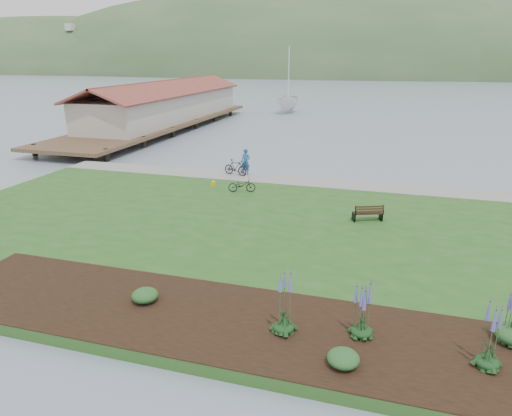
{
  "coord_description": "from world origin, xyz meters",
  "views": [
    {
      "loc": [
        5.43,
        -21.29,
        8.22
      ],
      "look_at": [
        -0.4,
        -1.66,
        1.3
      ],
      "focal_mm": 32.0,
      "sensor_mm": 36.0,
      "label": 1
    }
  ],
  "objects": [
    {
      "name": "ground",
      "position": [
        0.0,
        0.0,
        0.0
      ],
      "size": [
        600.0,
        600.0,
        0.0
      ],
      "primitive_type": "plane",
      "color": "slate",
      "rests_on": "ground"
    },
    {
      "name": "lawn",
      "position": [
        0.0,
        -2.0,
        0.2
      ],
      "size": [
        34.0,
        20.0,
        0.4
      ],
      "primitive_type": "cube",
      "color": "#24501C",
      "rests_on": "ground"
    },
    {
      "name": "shoreline_path",
      "position": [
        0.0,
        6.9,
        0.42
      ],
      "size": [
        34.0,
        2.2,
        0.03
      ],
      "primitive_type": "cube",
      "color": "gray",
      "rests_on": "lawn"
    },
    {
      "name": "garden_bed",
      "position": [
        3.0,
        -9.8,
        0.42
      ],
      "size": [
        24.0,
        4.4,
        0.04
      ],
      "primitive_type": "cube",
      "color": "black",
      "rests_on": "lawn"
    },
    {
      "name": "far_hillside",
      "position": [
        20.0,
        170.0,
        0.0
      ],
      "size": [
        580.0,
        80.0,
        38.0
      ],
      "primitive_type": null,
      "color": "#375731",
      "rests_on": "ground"
    },
    {
      "name": "pier_pavilion",
      "position": [
        -20.0,
        27.52,
        2.64
      ],
      "size": [
        8.0,
        36.0,
        5.4
      ],
      "color": "#4C3826",
      "rests_on": "ground"
    },
    {
      "name": "park_bench",
      "position": [
        4.71,
        0.54,
        0.84
      ],
      "size": [
        1.54,
        1.06,
        0.88
      ],
      "rotation": [
        0.0,
        0.0,
        0.38
      ],
      "color": "black",
      "rests_on": "lawn"
    },
    {
      "name": "person",
      "position": [
        -3.85,
        7.5,
        1.45
      ],
      "size": [
        0.83,
        0.63,
        2.1
      ],
      "primitive_type": "imported",
      "rotation": [
        0.0,
        0.0,
        -0.14
      ],
      "color": "#1E548D",
      "rests_on": "lawn"
    },
    {
      "name": "bicycle_a",
      "position": [
        -2.83,
        3.56,
        0.83
      ],
      "size": [
        1.0,
        1.72,
        0.85
      ],
      "primitive_type": "imported",
      "rotation": [
        0.0,
        0.0,
        1.85
      ],
      "color": "black",
      "rests_on": "lawn"
    },
    {
      "name": "bicycle_b",
      "position": [
        -4.48,
        7.2,
        0.94
      ],
      "size": [
        0.97,
        1.85,
        1.07
      ],
      "primitive_type": "imported",
      "rotation": [
        0.0,
        0.0,
        1.3
      ],
      "color": "black",
      "rests_on": "lawn"
    },
    {
      "name": "sailboat",
      "position": [
        -9.49,
        45.56,
        0.0
      ],
      "size": [
        11.64,
        11.84,
        29.81
      ],
      "primitive_type": "imported",
      "rotation": [
        0.0,
        0.0,
        -0.03
      ],
      "color": "silver",
      "rests_on": "ground"
    },
    {
      "name": "pannier",
      "position": [
        -4.93,
        4.24,
        0.56
      ],
      "size": [
        0.23,
        0.32,
        0.32
      ],
      "primitive_type": "cube",
      "rotation": [
        0.0,
        0.0,
        -0.15
      ],
      "color": "gold",
      "rests_on": "lawn"
    },
    {
      "name": "echium_0",
      "position": [
        2.91,
        -9.96,
        1.31
      ],
      "size": [
        0.62,
        0.62,
        2.27
      ],
      "color": "#123315",
      "rests_on": "garden_bed"
    },
    {
      "name": "echium_1",
      "position": [
        5.13,
        -9.52,
        1.28
      ],
      "size": [
        0.62,
        0.62,
        1.98
      ],
      "color": "#123315",
      "rests_on": "garden_bed"
    },
    {
      "name": "echium_2",
      "position": [
        8.38,
        -10.0,
        1.19
      ],
      "size": [
        0.62,
        0.62,
        2.0
      ],
      "color": "#123315",
      "rests_on": "garden_bed"
    },
    {
      "name": "shrub_0",
      "position": [
        -1.89,
        -9.54,
        0.66
      ],
      "size": [
        0.87,
        0.87,
        0.44
      ],
      "primitive_type": "ellipsoid",
      "color": "#1E4C21",
      "rests_on": "garden_bed"
    },
    {
      "name": "shrub_1",
      "position": [
        4.76,
        -11.0,
        0.65
      ],
      "size": [
        0.86,
        0.86,
        0.43
      ],
      "primitive_type": "ellipsoid",
      "color": "#1E4C21",
      "rests_on": "garden_bed"
    }
  ]
}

